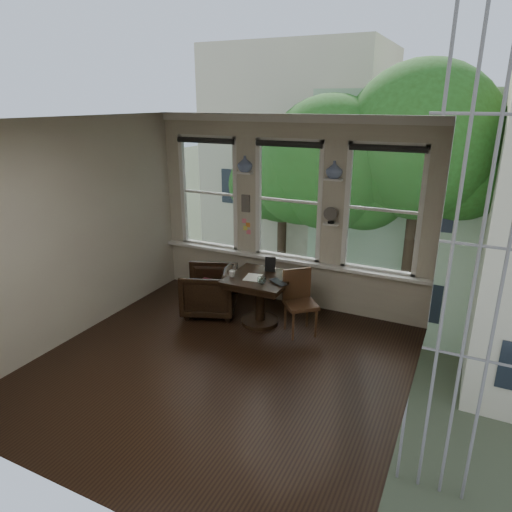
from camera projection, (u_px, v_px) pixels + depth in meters
The scene contains 25 objects.
ground at pixel (220, 366), 5.77m from camera, with size 4.50×4.50×0.00m, color black.
ceiling at pixel (213, 119), 4.80m from camera, with size 4.50×4.50×0.00m, color silver.
wall_back at pixel (289, 213), 7.20m from camera, with size 4.50×4.50×0.00m, color beige.
wall_front at pixel (62, 342), 3.37m from camera, with size 4.50×4.50×0.00m, color beige.
wall_left at pixel (74, 231), 6.21m from camera, with size 4.50×4.50×0.00m, color beige.
wall_right at pixel (420, 287), 4.36m from camera, with size 4.50×4.50×0.00m, color beige.
window_left at pixel (210, 193), 7.74m from camera, with size 1.10×0.12×1.90m, color white, non-canonical shape.
window_center at pixel (289, 201), 7.14m from camera, with size 1.10×0.12×1.90m, color white, non-canonical shape.
window_right at pixel (383, 210), 6.54m from camera, with size 1.10×0.12×1.90m, color white, non-canonical shape.
shelf_left at pixel (245, 173), 7.22m from camera, with size 0.26×0.16×0.03m, color white.
shelf_right at pixel (334, 179), 6.63m from camera, with size 0.26×0.16×0.03m, color white.
intercom at pixel (246, 203), 7.41m from camera, with size 0.14×0.06×0.28m, color #59544F.
sticky_notes at pixel (246, 224), 7.53m from camera, with size 0.16×0.01×0.24m, color pink, non-canonical shape.
desk_fan at pixel (331, 218), 6.79m from camera, with size 0.20×0.20×0.24m, color #59544F, non-canonical shape.
vase_left at pixel (245, 164), 7.18m from camera, with size 0.24×0.24×0.25m, color silver.
vase_right at pixel (334, 170), 6.58m from camera, with size 0.24×0.24×0.25m, color silver.
table at pixel (260, 300), 6.77m from camera, with size 0.90×0.90×0.75m, color black, non-canonical shape.
armchair_left at pixel (209, 291), 7.11m from camera, with size 0.79×0.82×0.74m, color black.
cushion_red at pixel (209, 286), 7.09m from camera, with size 0.45×0.45×0.06m, color maroon.
side_chair_right at pixel (301, 304), 6.45m from camera, with size 0.42×0.42×0.92m, color #402D16, non-canonical shape.
laptop at pixel (276, 283), 6.38m from camera, with size 0.32×0.21×0.03m, color black.
mug at pixel (232, 274), 6.64m from camera, with size 0.10×0.10×0.09m, color white.
drinking_glass at pixel (262, 281), 6.38m from camera, with size 0.12×0.12×0.10m, color white.
tablet at pixel (270, 264), 6.83m from camera, with size 0.16×0.02×0.22m, color black.
papers at pixel (253, 277), 6.62m from camera, with size 0.22×0.30×0.00m, color silver.
Camera 1 is at (2.59, -4.31, 3.19)m, focal length 32.00 mm.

